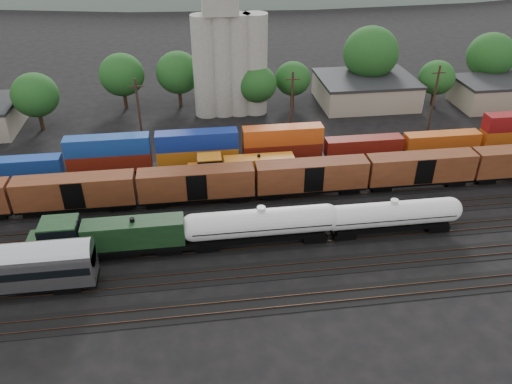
{
  "coord_description": "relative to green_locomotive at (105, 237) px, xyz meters",
  "views": [
    {
      "loc": [
        -3.87,
        -51.89,
        36.0
      ],
      "look_at": [
        3.49,
        2.0,
        3.0
      ],
      "focal_mm": 35.0,
      "sensor_mm": 36.0,
      "label": 1
    }
  ],
  "objects": [
    {
      "name": "tracks",
      "position": [
        14.57,
        5.0,
        -2.76
      ],
      "size": [
        180.0,
        33.2,
        0.2
      ],
      "color": "black",
      "rests_on": "ground"
    },
    {
      "name": "tank_car_b",
      "position": [
        33.58,
        0.0,
        -0.1
      ],
      "size": [
        17.39,
        3.11,
        4.56
      ],
      "color": "silver",
      "rests_on": "ground"
    },
    {
      "name": "industrial_sheds",
      "position": [
        21.2,
        40.25,
        -0.25
      ],
      "size": [
        119.38,
        17.26,
        5.1
      ],
      "color": "#9E937F",
      "rests_on": "ground"
    },
    {
      "name": "grain_silo",
      "position": [
        17.86,
        41.0,
        8.45
      ],
      "size": [
        13.4,
        5.0,
        29.0
      ],
      "color": "#A09D92",
      "rests_on": "ground"
    },
    {
      "name": "container_wall",
      "position": [
        22.49,
        20.0,
        -0.25
      ],
      "size": [
        172.11,
        2.6,
        5.8
      ],
      "color": "black",
      "rests_on": "ground"
    },
    {
      "name": "boxcar_string",
      "position": [
        18.31,
        10.0,
        0.31
      ],
      "size": [
        153.6,
        2.9,
        4.2
      ],
      "color": "black",
      "rests_on": "ground"
    },
    {
      "name": "green_locomotive",
      "position": [
        0.0,
        0.0,
        0.0
      ],
      "size": [
        18.71,
        3.3,
        4.95
      ],
      "color": "black",
      "rests_on": "ground"
    },
    {
      "name": "ground",
      "position": [
        14.57,
        5.0,
        -2.81
      ],
      "size": [
        600.0,
        600.0,
        0.0
      ],
      "primitive_type": "plane",
      "color": "black"
    },
    {
      "name": "orange_locomotive",
      "position": [
        16.75,
        15.0,
        -0.43
      ],
      "size": [
        16.55,
        2.76,
        4.14
      ],
      "color": "black",
      "rests_on": "ground"
    },
    {
      "name": "utility_poles",
      "position": [
        14.57,
        27.0,
        3.4
      ],
      "size": [
        122.2,
        0.36,
        12.0
      ],
      "color": "black",
      "rests_on": "ground"
    },
    {
      "name": "tree_band",
      "position": [
        14.38,
        42.42,
        4.58
      ],
      "size": [
        164.9,
        20.68,
        14.11
      ],
      "color": "black",
      "rests_on": "ground"
    },
    {
      "name": "tank_car_a",
      "position": [
        17.71,
        -0.0,
        0.1
      ],
      "size": [
        18.78,
        3.36,
        4.92
      ],
      "color": "silver",
      "rests_on": "ground"
    },
    {
      "name": "distant_hills",
      "position": [
        38.49,
        265.0,
        -23.37
      ],
      "size": [
        860.0,
        286.0,
        130.0
      ],
      "color": "#59665B",
      "rests_on": "ground"
    }
  ]
}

